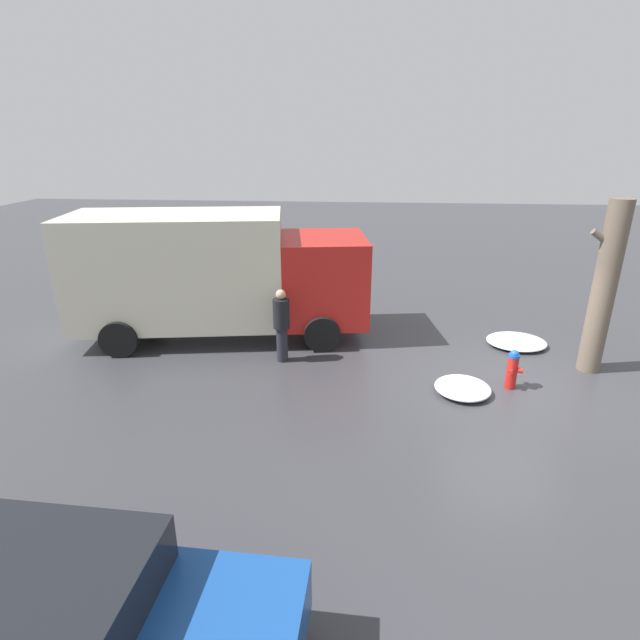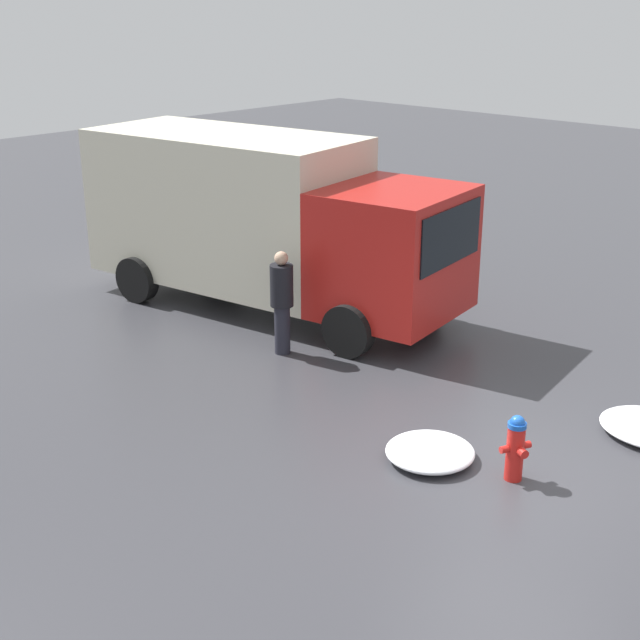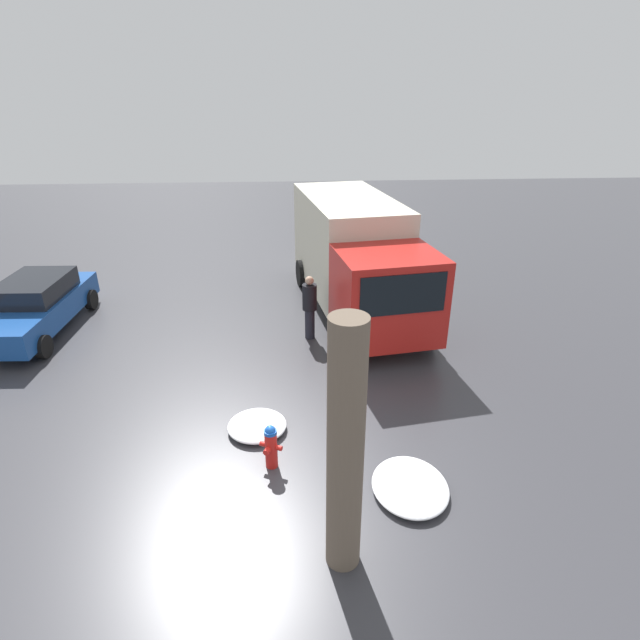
# 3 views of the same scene
# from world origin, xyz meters

# --- Properties ---
(ground_plane) EXTENTS (60.00, 60.00, 0.00)m
(ground_plane) POSITION_xyz_m (0.00, 0.00, 0.00)
(ground_plane) COLOR #38383D
(fire_hydrant) EXTENTS (0.34, 0.42, 0.87)m
(fire_hydrant) POSITION_xyz_m (-0.00, 0.00, 0.45)
(fire_hydrant) COLOR red
(fire_hydrant) RESTS_ON ground_plane
(tree_trunk) EXTENTS (0.75, 0.49, 3.85)m
(tree_trunk) POSITION_xyz_m (-2.02, -1.06, 1.94)
(tree_trunk) COLOR #6B5B4C
(tree_trunk) RESTS_ON ground_plane
(delivery_truck) EXTENTS (7.66, 3.54, 3.23)m
(delivery_truck) POSITION_xyz_m (6.98, -2.38, 1.74)
(delivery_truck) COLOR red
(delivery_truck) RESTS_ON ground_plane
(pedestrian) EXTENTS (0.38, 0.38, 1.76)m
(pedestrian) POSITION_xyz_m (5.04, -0.93, 0.96)
(pedestrian) COLOR #23232D
(pedestrian) RESTS_ON ground_plane
(parked_car) EXTENTS (4.57, 2.07, 1.47)m
(parked_car) POSITION_xyz_m (6.00, 6.58, 0.75)
(parked_car) COLOR #194793
(parked_car) RESTS_ON ground_plane
(snow_pile_by_hydrant) EXTENTS (1.48, 1.29, 0.20)m
(snow_pile_by_hydrant) POSITION_xyz_m (-0.78, -2.34, 0.10)
(snow_pile_by_hydrant) COLOR white
(snow_pile_by_hydrant) RESTS_ON ground_plane
(snow_pile_curbside) EXTENTS (1.15, 1.17, 0.22)m
(snow_pile_curbside) POSITION_xyz_m (1.05, 0.31, 0.11)
(snow_pile_curbside) COLOR white
(snow_pile_curbside) RESTS_ON ground_plane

